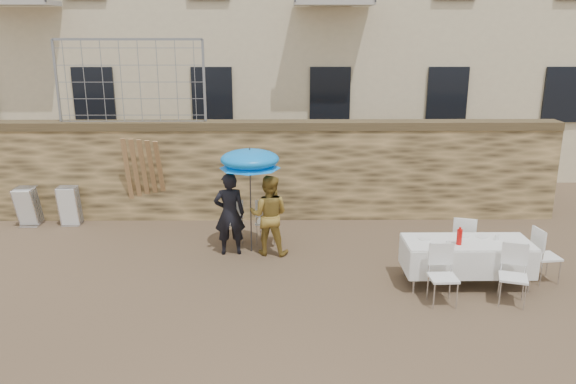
{
  "coord_description": "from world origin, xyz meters",
  "views": [
    {
      "loc": [
        0.3,
        -7.42,
        4.15
      ],
      "look_at": [
        0.4,
        2.2,
        1.4
      ],
      "focal_mm": 35.0,
      "sensor_mm": 36.0,
      "label": 1
    }
  ],
  "objects_px": {
    "man_suit": "(230,214)",
    "banquet_table": "(468,244)",
    "table_chair_back": "(463,240)",
    "table_chair_side": "(546,255)",
    "couple_chair_right": "(267,221)",
    "table_chair_front_left": "(443,276)",
    "woman_dress": "(269,215)",
    "chair_stack_right": "(72,204)",
    "umbrella": "(250,162)",
    "couple_chair_left": "(232,221)",
    "table_chair_front_right": "(513,276)",
    "soda_bottle": "(459,237)",
    "chair_stack_left": "(31,204)"
  },
  "relations": [
    {
      "from": "table_chair_back",
      "to": "chair_stack_right",
      "type": "relative_size",
      "value": 1.04
    },
    {
      "from": "umbrella",
      "to": "couple_chair_left",
      "type": "distance_m",
      "value": 1.44
    },
    {
      "from": "man_suit",
      "to": "table_chair_side",
      "type": "relative_size",
      "value": 1.68
    },
    {
      "from": "woman_dress",
      "to": "chair_stack_left",
      "type": "distance_m",
      "value": 5.65
    },
    {
      "from": "umbrella",
      "to": "table_chair_front_right",
      "type": "xyz_separation_m",
      "value": [
        4.22,
        -2.26,
        -1.31
      ]
    },
    {
      "from": "table_chair_front_right",
      "to": "table_chair_side",
      "type": "bearing_deg",
      "value": 61.78
    },
    {
      "from": "man_suit",
      "to": "umbrella",
      "type": "height_order",
      "value": "umbrella"
    },
    {
      "from": "woman_dress",
      "to": "table_chair_front_right",
      "type": "height_order",
      "value": "woman_dress"
    },
    {
      "from": "table_chair_front_left",
      "to": "chair_stack_left",
      "type": "distance_m",
      "value": 9.03
    },
    {
      "from": "woman_dress",
      "to": "chair_stack_right",
      "type": "distance_m",
      "value": 4.81
    },
    {
      "from": "banquet_table",
      "to": "table_chair_front_left",
      "type": "bearing_deg",
      "value": -128.66
    },
    {
      "from": "chair_stack_right",
      "to": "soda_bottle",
      "type": "bearing_deg",
      "value": -23.85
    },
    {
      "from": "soda_bottle",
      "to": "table_chair_side",
      "type": "distance_m",
      "value": 1.67
    },
    {
      "from": "umbrella",
      "to": "table_chair_front_right",
      "type": "distance_m",
      "value": 4.96
    },
    {
      "from": "man_suit",
      "to": "chair_stack_left",
      "type": "height_order",
      "value": "man_suit"
    },
    {
      "from": "banquet_table",
      "to": "table_chair_back",
      "type": "height_order",
      "value": "table_chair_back"
    },
    {
      "from": "table_chair_side",
      "to": "woman_dress",
      "type": "bearing_deg",
      "value": 67.17
    },
    {
      "from": "soda_bottle",
      "to": "table_chair_front_left",
      "type": "relative_size",
      "value": 0.27
    },
    {
      "from": "chair_stack_right",
      "to": "man_suit",
      "type": "bearing_deg",
      "value": -26.09
    },
    {
      "from": "woman_dress",
      "to": "couple_chair_right",
      "type": "xyz_separation_m",
      "value": [
        -0.05,
        0.55,
        -0.3
      ]
    },
    {
      "from": "soda_bottle",
      "to": "banquet_table",
      "type": "bearing_deg",
      "value": 36.87
    },
    {
      "from": "couple_chair_left",
      "to": "chair_stack_right",
      "type": "bearing_deg",
      "value": -29.98
    },
    {
      "from": "table_chair_back",
      "to": "table_chair_side",
      "type": "xyz_separation_m",
      "value": [
        1.2,
        -0.7,
        0.0
      ]
    },
    {
      "from": "couple_chair_left",
      "to": "table_chair_back",
      "type": "xyz_separation_m",
      "value": [
        4.32,
        -1.16,
        0.0
      ]
    },
    {
      "from": "couple_chair_left",
      "to": "couple_chair_right",
      "type": "height_order",
      "value": "same"
    },
    {
      "from": "couple_chair_right",
      "to": "table_chair_back",
      "type": "relative_size",
      "value": 1.0
    },
    {
      "from": "table_chair_side",
      "to": "table_chair_front_left",
      "type": "bearing_deg",
      "value": 105.53
    },
    {
      "from": "umbrella",
      "to": "chair_stack_right",
      "type": "xyz_separation_m",
      "value": [
        -4.09,
        1.71,
        -1.33
      ]
    },
    {
      "from": "table_chair_back",
      "to": "chair_stack_right",
      "type": "height_order",
      "value": "table_chair_back"
    },
    {
      "from": "couple_chair_left",
      "to": "table_chair_side",
      "type": "distance_m",
      "value": 5.82
    },
    {
      "from": "couple_chair_left",
      "to": "table_chair_side",
      "type": "bearing_deg",
      "value": 150.24
    },
    {
      "from": "table_chair_side",
      "to": "chair_stack_left",
      "type": "height_order",
      "value": "table_chair_side"
    },
    {
      "from": "umbrella",
      "to": "chair_stack_right",
      "type": "height_order",
      "value": "umbrella"
    },
    {
      "from": "woman_dress",
      "to": "table_chair_side",
      "type": "relative_size",
      "value": 1.63
    },
    {
      "from": "man_suit",
      "to": "banquet_table",
      "type": "height_order",
      "value": "man_suit"
    },
    {
      "from": "couple_chair_right",
      "to": "table_chair_front_left",
      "type": "distance_m",
      "value": 3.91
    },
    {
      "from": "table_chair_front_right",
      "to": "table_chair_back",
      "type": "height_order",
      "value": "same"
    },
    {
      "from": "chair_stack_left",
      "to": "chair_stack_right",
      "type": "height_order",
      "value": "same"
    },
    {
      "from": "banquet_table",
      "to": "table_chair_back",
      "type": "distance_m",
      "value": 0.86
    },
    {
      "from": "soda_bottle",
      "to": "table_chair_front_right",
      "type": "xyz_separation_m",
      "value": [
        0.7,
        -0.6,
        -0.43
      ]
    },
    {
      "from": "woman_dress",
      "to": "couple_chair_left",
      "type": "xyz_separation_m",
      "value": [
        -0.75,
        0.55,
        -0.3
      ]
    },
    {
      "from": "man_suit",
      "to": "table_chair_back",
      "type": "bearing_deg",
      "value": 165.55
    },
    {
      "from": "table_chair_side",
      "to": "chair_stack_right",
      "type": "height_order",
      "value": "table_chair_side"
    },
    {
      "from": "soda_bottle",
      "to": "table_chair_front_left",
      "type": "distance_m",
      "value": 0.84
    },
    {
      "from": "woman_dress",
      "to": "chair_stack_right",
      "type": "bearing_deg",
      "value": -12.55
    },
    {
      "from": "soda_bottle",
      "to": "table_chair_side",
      "type": "relative_size",
      "value": 0.27
    },
    {
      "from": "man_suit",
      "to": "table_chair_front_right",
      "type": "bearing_deg",
      "value": 148.52
    },
    {
      "from": "table_chair_side",
      "to": "chair_stack_right",
      "type": "relative_size",
      "value": 1.04
    },
    {
      "from": "banquet_table",
      "to": "table_chair_front_right",
      "type": "distance_m",
      "value": 0.94
    },
    {
      "from": "couple_chair_left",
      "to": "table_chair_front_right",
      "type": "distance_m",
      "value": 5.36
    }
  ]
}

